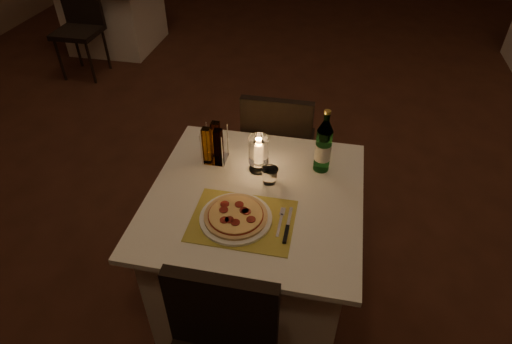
% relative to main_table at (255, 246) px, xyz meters
% --- Properties ---
extents(floor, '(8.00, 10.00, 0.02)m').
position_rel_main_table_xyz_m(floor, '(0.06, 0.85, -0.38)').
color(floor, '#452216').
rests_on(floor, ground).
extents(main_table, '(1.00, 1.00, 0.74)m').
position_rel_main_table_xyz_m(main_table, '(0.00, 0.00, 0.00)').
color(main_table, white).
rests_on(main_table, ground).
extents(chair_far, '(0.42, 0.42, 0.90)m').
position_rel_main_table_xyz_m(chair_far, '(-0.00, 0.71, 0.18)').
color(chair_far, black).
rests_on(chair_far, ground).
extents(placemat, '(0.45, 0.34, 0.00)m').
position_rel_main_table_xyz_m(placemat, '(-0.02, -0.18, 0.37)').
color(placemat, gold).
rests_on(placemat, main_table).
extents(plate, '(0.32, 0.32, 0.01)m').
position_rel_main_table_xyz_m(plate, '(-0.05, -0.18, 0.38)').
color(plate, white).
rests_on(plate, placemat).
extents(pizza, '(0.28, 0.28, 0.02)m').
position_rel_main_table_xyz_m(pizza, '(-0.05, -0.18, 0.39)').
color(pizza, '#D8B77F').
rests_on(pizza, plate).
extents(fork, '(0.02, 0.18, 0.00)m').
position_rel_main_table_xyz_m(fork, '(0.14, -0.15, 0.37)').
color(fork, silver).
rests_on(fork, placemat).
extents(knife, '(0.02, 0.22, 0.01)m').
position_rel_main_table_xyz_m(knife, '(0.18, -0.21, 0.37)').
color(knife, black).
rests_on(knife, placemat).
extents(tumbler, '(0.08, 0.08, 0.08)m').
position_rel_main_table_xyz_m(tumbler, '(0.05, 0.10, 0.41)').
color(tumbler, white).
rests_on(tumbler, main_table).
extents(water_bottle, '(0.08, 0.08, 0.34)m').
position_rel_main_table_xyz_m(water_bottle, '(0.29, 0.25, 0.50)').
color(water_bottle, '#5CAC66').
rests_on(water_bottle, main_table).
extents(hurricane_candle, '(0.10, 0.10, 0.19)m').
position_rel_main_table_xyz_m(hurricane_candle, '(-0.02, 0.19, 0.48)').
color(hurricane_candle, white).
rests_on(hurricane_candle, main_table).
extents(cruet_caddy, '(0.12, 0.12, 0.21)m').
position_rel_main_table_xyz_m(cruet_caddy, '(-0.26, 0.21, 0.46)').
color(cruet_caddy, white).
rests_on(cruet_caddy, main_table).
extents(neighbor_table_left, '(1.00, 1.00, 0.74)m').
position_rel_main_table_xyz_m(neighbor_table_left, '(-2.30, 3.12, 0.00)').
color(neighbor_table_left, white).
rests_on(neighbor_table_left, ground).
extents(neighbor_chair_la, '(0.42, 0.42, 0.90)m').
position_rel_main_table_xyz_m(neighbor_chair_la, '(-2.30, 2.41, 0.18)').
color(neighbor_chair_la, black).
rests_on(neighbor_chair_la, ground).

